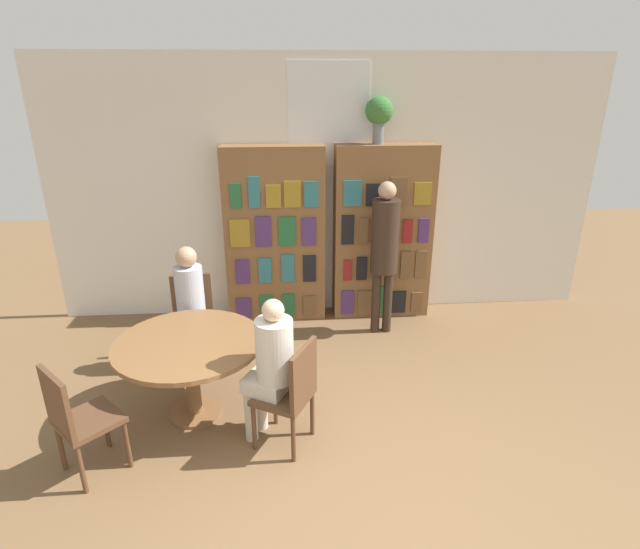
% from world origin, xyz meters
% --- Properties ---
extents(ground_plane, '(16.00, 16.00, 0.00)m').
position_xyz_m(ground_plane, '(0.00, 0.00, 0.00)').
color(ground_plane, brown).
extents(wall_back, '(6.40, 0.07, 3.00)m').
position_xyz_m(wall_back, '(0.00, 3.37, 1.51)').
color(wall_back, silver).
rests_on(wall_back, ground_plane).
extents(bookshelf_left, '(1.14, 0.34, 2.05)m').
position_xyz_m(bookshelf_left, '(-0.63, 3.18, 1.02)').
color(bookshelf_left, brown).
rests_on(bookshelf_left, ground_plane).
extents(bookshelf_right, '(1.14, 0.34, 2.05)m').
position_xyz_m(bookshelf_right, '(0.63, 3.18, 1.02)').
color(bookshelf_right, brown).
rests_on(bookshelf_right, ground_plane).
extents(flower_vase, '(0.30, 0.30, 0.50)m').
position_xyz_m(flower_vase, '(0.53, 3.18, 2.37)').
color(flower_vase, slate).
rests_on(flower_vase, bookshelf_right).
extents(reading_table, '(1.22, 1.22, 0.71)m').
position_xyz_m(reading_table, '(-1.34, 1.28, 0.60)').
color(reading_table, brown).
rests_on(reading_table, ground_plane).
extents(chair_near_camera, '(0.57, 0.57, 0.90)m').
position_xyz_m(chair_near_camera, '(-2.03, 0.63, 0.50)').
color(chair_near_camera, brown).
rests_on(chair_near_camera, ground_plane).
extents(chair_left_side, '(0.45, 0.45, 0.90)m').
position_xyz_m(chair_left_side, '(-1.47, 2.22, 0.50)').
color(chair_left_side, brown).
rests_on(chair_left_side, ground_plane).
extents(chair_far_side, '(0.54, 0.54, 0.90)m').
position_xyz_m(chair_far_side, '(-0.51, 0.83, 0.50)').
color(chair_far_side, brown).
rests_on(chair_far_side, ground_plane).
extents(seated_reader_left, '(0.31, 0.39, 1.27)m').
position_xyz_m(seated_reader_left, '(-1.44, 2.05, 0.73)').
color(seated_reader_left, '#B2B7C6').
rests_on(seated_reader_left, ground_plane).
extents(seated_reader_right, '(0.42, 0.40, 1.24)m').
position_xyz_m(seated_reader_right, '(-0.66, 0.92, 0.71)').
color(seated_reader_right, beige).
rests_on(seated_reader_right, ground_plane).
extents(librarian_standing, '(0.30, 0.57, 1.73)m').
position_xyz_m(librarian_standing, '(0.55, 2.68, 1.06)').
color(librarian_standing, '#332319').
rests_on(librarian_standing, ground_plane).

